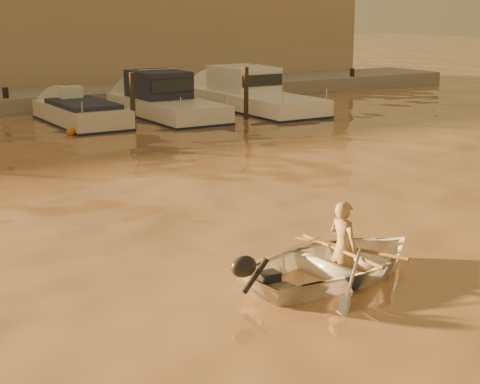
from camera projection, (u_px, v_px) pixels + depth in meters
ground_plane at (204, 269)px, 12.11m from camera, size 160.00×160.00×0.00m
dinghy at (338, 262)px, 11.77m from camera, size 3.66×2.82×0.70m
person at (343, 247)px, 11.77m from camera, size 0.43×0.60×1.52m
outboard_motor at (268, 281)px, 10.84m from camera, size 0.94×0.51×0.70m
oar_port at (349, 248)px, 11.87m from camera, size 0.75×2.00×0.13m
oar_starboard at (341, 250)px, 11.75m from camera, size 0.16×2.10×0.13m
moored_boat_3 at (81, 118)px, 27.13m from camera, size 2.06×5.96×0.95m
moored_boat_4 at (166, 101)px, 28.81m from camera, size 2.38×7.28×1.75m
moored_boat_5 at (253, 95)px, 30.88m from camera, size 2.54×8.42×1.75m
piling_3 at (133, 104)px, 25.72m from camera, size 0.18×0.18×2.20m
piling_4 at (246, 96)px, 28.12m from camera, size 0.18×0.18×2.20m
fender_d at (71, 132)px, 24.79m from camera, size 0.30×0.30×0.30m
fender_e at (227, 119)px, 27.75m from camera, size 0.30×0.30×0.30m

